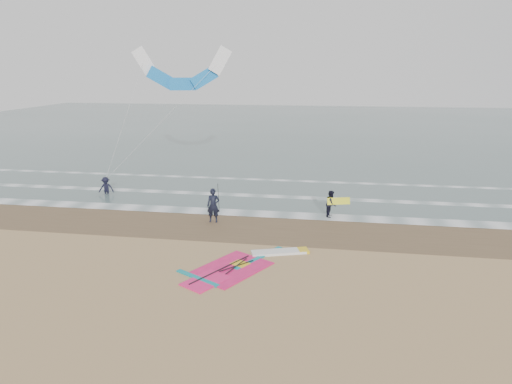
% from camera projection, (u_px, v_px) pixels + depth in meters
% --- Properties ---
extents(ground, '(120.00, 120.00, 0.00)m').
position_uv_depth(ground, '(239.00, 276.00, 18.48)').
color(ground, tan).
rests_on(ground, ground).
extents(sea_water, '(120.00, 80.00, 0.02)m').
position_uv_depth(sea_water, '(304.00, 128.00, 64.22)').
color(sea_water, '#47605E').
rests_on(sea_water, ground).
extents(wet_sand_band, '(120.00, 5.00, 0.01)m').
position_uv_depth(wet_sand_band, '(261.00, 227.00, 24.20)').
color(wet_sand_band, brown).
rests_on(wet_sand_band, ground).
extents(foam_waterline, '(120.00, 9.15, 0.02)m').
position_uv_depth(foam_waterline, '(271.00, 203.00, 28.42)').
color(foam_waterline, white).
rests_on(foam_waterline, ground).
extents(windsurf_rig, '(5.38, 5.10, 0.13)m').
position_uv_depth(windsurf_rig, '(245.00, 264.00, 19.54)').
color(windsurf_rig, white).
rests_on(windsurf_rig, ground).
extents(person_standing, '(0.72, 0.50, 1.88)m').
position_uv_depth(person_standing, '(213.00, 206.00, 24.77)').
color(person_standing, black).
rests_on(person_standing, ground).
extents(person_walking, '(0.72, 0.85, 1.53)m').
position_uv_depth(person_walking, '(331.00, 204.00, 25.71)').
color(person_walking, black).
rests_on(person_walking, ground).
extents(person_wading, '(1.09, 0.76, 1.54)m').
position_uv_depth(person_wading, '(106.00, 183.00, 30.29)').
color(person_wading, black).
rests_on(person_wading, ground).
extents(held_pole, '(0.17, 0.86, 1.82)m').
position_uv_depth(held_pole, '(219.00, 198.00, 24.61)').
color(held_pole, black).
rests_on(held_pole, ground).
extents(carried_kiteboard, '(1.30, 0.51, 0.39)m').
position_uv_depth(carried_kiteboard, '(339.00, 201.00, 25.50)').
color(carried_kiteboard, yellow).
rests_on(carried_kiteboard, ground).
extents(surf_kite, '(8.08, 3.21, 8.64)m').
position_uv_depth(surf_kite, '(182.00, 72.00, 30.50)').
color(surf_kite, white).
rests_on(surf_kite, ground).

